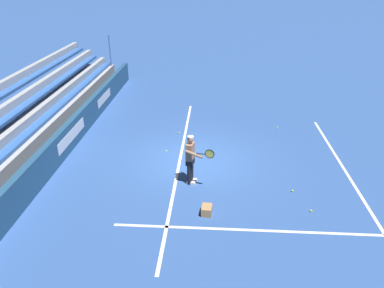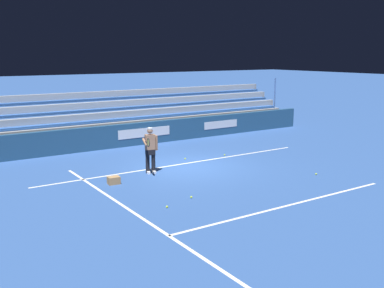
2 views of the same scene
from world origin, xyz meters
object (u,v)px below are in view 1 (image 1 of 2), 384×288
tennis_player (191,159)px  tennis_ball_near_player (277,127)px  ball_box_cardboard (207,210)px  tennis_ball_by_box (166,151)px  tennis_ball_far_right (179,133)px  tennis_ball_toward_net (292,191)px  tennis_ball_far_left (311,211)px

tennis_player → tennis_ball_near_player: bearing=144.2°
ball_box_cardboard → tennis_ball_by_box: 4.35m
tennis_ball_far_right → tennis_ball_near_player: size_ratio=1.00×
tennis_ball_far_right → tennis_ball_toward_net: same height
ball_box_cardboard → tennis_player: bearing=-161.6°
tennis_ball_far_right → tennis_ball_by_box: size_ratio=1.00×
tennis_ball_far_right → tennis_ball_near_player: same height
tennis_player → tennis_ball_near_player: tennis_player is taller
tennis_ball_by_box → tennis_ball_far_right: bearing=169.9°
ball_box_cardboard → tennis_ball_near_player: size_ratio=6.06×
tennis_ball_far_left → ball_box_cardboard: bearing=-84.6°
tennis_ball_far_right → tennis_ball_toward_net: bearing=42.8°
tennis_ball_near_player → tennis_ball_by_box: 5.45m
tennis_ball_by_box → tennis_ball_near_player: bearing=120.0°
tennis_ball_far_right → tennis_ball_toward_net: 6.08m
tennis_ball_near_player → tennis_ball_far_left: 6.42m
tennis_player → tennis_ball_far_left: bearing=68.6°
tennis_player → tennis_ball_far_left: size_ratio=25.98×
tennis_ball_toward_net → tennis_ball_far_left: same height
ball_box_cardboard → tennis_ball_far_left: ball_box_cardboard is taller
tennis_player → tennis_ball_far_right: size_ratio=25.98×
tennis_player → tennis_ball_by_box: tennis_player is taller
tennis_ball_far_right → ball_box_cardboard: bearing=13.4°
tennis_ball_by_box → tennis_ball_toward_net: same height
tennis_ball_far_left → tennis_ball_near_player: bearing=-179.1°
tennis_ball_by_box → tennis_ball_far_left: bearing=52.5°
tennis_ball_far_right → tennis_ball_far_left: size_ratio=1.00×
tennis_ball_near_player → tennis_ball_far_left: same height
tennis_ball_toward_net → tennis_ball_far_left: size_ratio=1.00×
tennis_ball_by_box → tennis_ball_toward_net: 5.18m
ball_box_cardboard → tennis_ball_far_left: (-0.30, 3.11, -0.10)m
tennis_ball_near_player → tennis_ball_far_left: bearing=0.9°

